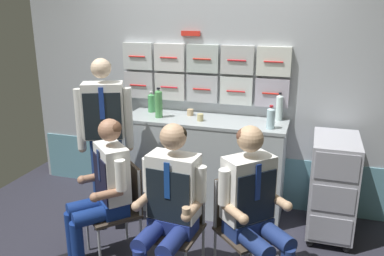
{
  "coord_description": "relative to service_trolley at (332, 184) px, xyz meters",
  "views": [
    {
      "loc": [
        1.07,
        -2.68,
        2.09
      ],
      "look_at": [
        0.13,
        0.36,
        1.12
      ],
      "focal_mm": 37.74,
      "sensor_mm": 36.0,
      "label": 1
    }
  ],
  "objects": [
    {
      "name": "crew_member_left",
      "position": [
        -1.82,
        -0.95,
        0.16
      ],
      "size": [
        0.64,
        0.65,
        1.23
      ],
      "color": "black",
      "rests_on": "ground"
    },
    {
      "name": "water_bottle_tall",
      "position": [
        -0.6,
        0.01,
        0.59
      ],
      "size": [
        0.08,
        0.08,
        0.22
      ],
      "color": "silver",
      "rests_on": "galley_counter"
    },
    {
      "name": "water_bottle_clear",
      "position": [
        -1.88,
        0.25,
        0.59
      ],
      "size": [
        0.08,
        0.08,
        0.22
      ],
      "color": "#499C58",
      "rests_on": "galley_counter"
    },
    {
      "name": "galley_counter",
      "position": [
        -1.26,
        0.14,
        -0.01
      ],
      "size": [
        1.64,
        0.53,
        0.99
      ],
      "color": "#B0B9BD",
      "rests_on": "ground"
    },
    {
      "name": "coffee_cup_spare",
      "position": [
        -1.29,
        0.07,
        0.52
      ],
      "size": [
        0.06,
        0.06,
        0.07
      ],
      "color": "tan",
      "rests_on": "galley_counter"
    },
    {
      "name": "water_bottle_short",
      "position": [
        -1.73,
        0.06,
        0.63
      ],
      "size": [
        0.08,
        0.08,
        0.31
      ],
      "color": "#4D9752",
      "rests_on": "galley_counter"
    },
    {
      "name": "folding_chair_by_counter",
      "position": [
        -0.7,
        -0.83,
        -0.01
      ],
      "size": [
        0.57,
        0.57,
        0.82
      ],
      "color": "#A8AAAF",
      "rests_on": "ground"
    },
    {
      "name": "folding_chair_left",
      "position": [
        -1.71,
        -0.84,
        -0.01
      ],
      "size": [
        0.57,
        0.57,
        0.82
      ],
      "color": "#A8AAAF",
      "rests_on": "ground"
    },
    {
      "name": "galley_bulkhead",
      "position": [
        -1.31,
        0.43,
        0.56
      ],
      "size": [
        4.2,
        0.14,
        2.15
      ],
      "color": "#AFB3BA",
      "rests_on": "ground"
    },
    {
      "name": "paper_cup_blue",
      "position": [
        -1.45,
        0.23,
        0.52
      ],
      "size": [
        0.07,
        0.07,
        0.06
      ],
      "color": "tan",
      "rests_on": "galley_counter"
    },
    {
      "name": "crew_member_right",
      "position": [
        -1.19,
        -1.1,
        0.19
      ],
      "size": [
        0.52,
        0.66,
        1.28
      ],
      "color": "black",
      "rests_on": "ground"
    },
    {
      "name": "crew_member_standing",
      "position": [
        -2.08,
        -0.43,
        0.46
      ],
      "size": [
        0.49,
        0.36,
        1.64
      ],
      "color": "black",
      "rests_on": "ground"
    },
    {
      "name": "service_trolley",
      "position": [
        0.0,
        0.0,
        0.0
      ],
      "size": [
        0.4,
        0.65,
        0.95
      ],
      "color": "black",
      "rests_on": "ground"
    },
    {
      "name": "folding_chair_right",
      "position": [
        -1.17,
        -0.95,
        -0.01
      ],
      "size": [
        0.43,
        0.44,
        0.82
      ],
      "color": "#A8AAAF",
      "rests_on": "ground"
    },
    {
      "name": "crew_member_by_counter",
      "position": [
        -0.59,
        -0.94,
        0.19
      ],
      "size": [
        0.67,
        0.67,
        1.27
      ],
      "color": "black",
      "rests_on": "ground"
    },
    {
      "name": "water_bottle_blue_cap",
      "position": [
        -0.55,
        0.31,
        0.62
      ],
      "size": [
        0.07,
        0.07,
        0.28
      ],
      "color": "silver",
      "rests_on": "galley_counter"
    }
  ]
}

